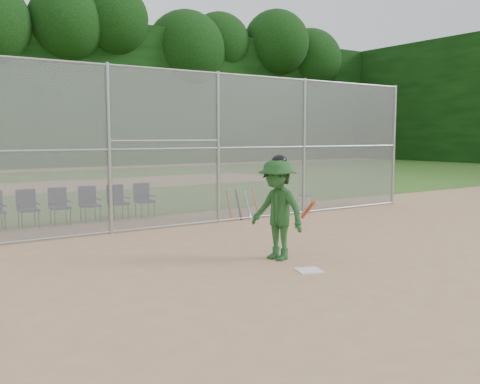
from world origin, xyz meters
TOP-DOWN VIEW (x-y plane):
  - ground at (0.00, 0.00)m, footprint 100.00×100.00m
  - grass_strip at (0.00, 18.00)m, footprint 100.00×100.00m
  - dirt_patch_far at (0.00, 18.00)m, footprint 24.00×24.00m
  - backstop_fence at (0.00, 5.00)m, footprint 16.09×0.09m
  - treeline at (0.00, 20.00)m, footprint 81.00×60.00m
  - home_plate at (-0.45, -0.28)m, footprint 0.52×0.52m
  - batter_at_plate at (-0.37, 0.72)m, footprint 1.05×1.43m
  - water_cooler at (4.73, 5.77)m, footprint 0.36×0.36m
  - spare_bats at (1.89, 5.14)m, footprint 0.96×0.41m
  - chair_2 at (-3.42, 7.00)m, footprint 0.54×0.52m
  - chair_3 at (-2.62, 7.00)m, footprint 0.54×0.52m
  - chair_4 at (-1.82, 7.00)m, footprint 0.54×0.52m
  - chair_5 at (-1.03, 7.00)m, footprint 0.54×0.52m
  - chair_6 at (-0.23, 7.00)m, footprint 0.54×0.52m

SIDE VIEW (x-z plane):
  - ground at x=0.00m, z-range 0.00..0.00m
  - grass_strip at x=0.00m, z-range 0.01..0.01m
  - dirt_patch_far at x=0.00m, z-range 0.01..0.01m
  - home_plate at x=-0.45m, z-range 0.00..0.02m
  - water_cooler at x=4.73m, z-range 0.00..0.46m
  - spare_bats at x=1.89m, z-range -0.01..0.82m
  - chair_2 at x=-3.42m, z-range 0.00..0.96m
  - chair_3 at x=-2.62m, z-range 0.00..0.96m
  - chair_4 at x=-1.82m, z-range 0.00..0.96m
  - chair_5 at x=-1.03m, z-range 0.00..0.96m
  - chair_6 at x=-0.23m, z-range 0.00..0.96m
  - batter_at_plate at x=-0.37m, z-range -0.03..1.94m
  - backstop_fence at x=0.00m, z-range 0.07..4.07m
  - treeline at x=0.00m, z-range 0.00..11.00m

